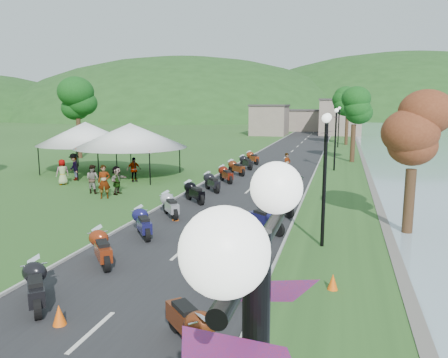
% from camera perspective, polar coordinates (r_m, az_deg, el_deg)
% --- Properties ---
extents(road, '(7.00, 120.00, 0.02)m').
position_cam_1_polar(road, '(39.27, 6.92, 1.82)').
color(road, '#262628').
rests_on(road, ground).
extents(hills_backdrop, '(360.00, 120.00, 76.00)m').
position_cam_1_polar(hills_backdrop, '(198.64, 13.78, 7.95)').
color(hills_backdrop, '#285621').
rests_on(hills_backdrop, ground).
extents(far_building, '(18.00, 16.00, 5.00)m').
position_cam_1_polar(far_building, '(83.89, 10.15, 7.65)').
color(far_building, gray).
rests_on(far_building, ground).
extents(moto_row_left, '(2.60, 44.79, 1.10)m').
position_cam_1_polar(moto_row_left, '(19.72, -8.61, -4.57)').
color(moto_row_left, '#331411').
rests_on(moto_row_left, ground).
extents(moto_row_right, '(2.60, 30.01, 1.10)m').
position_cam_1_polar(moto_row_right, '(14.34, 2.07, -10.00)').
color(moto_row_right, '#331411').
rests_on(moto_row_right, ground).
extents(vendor_tent_main, '(5.58, 5.58, 4.00)m').
position_cam_1_polar(vendor_tent_main, '(33.32, -12.05, 3.71)').
color(vendor_tent_main, white).
rests_on(vendor_tent_main, ground).
extents(vendor_tent_side, '(5.10, 5.10, 4.00)m').
position_cam_1_polar(vendor_tent_side, '(36.64, -17.52, 4.01)').
color(vendor_tent_side, white).
rests_on(vendor_tent_side, ground).
extents(tree_lakeside, '(2.23, 2.23, 6.20)m').
position_cam_1_polar(tree_lakeside, '(19.68, 23.35, 2.26)').
color(tree_lakeside, '#165718').
rests_on(tree_lakeside, ground).
extents(pedestrian_a, '(0.87, 0.80, 1.95)m').
position_cam_1_polar(pedestrian_a, '(26.22, -15.29, -2.45)').
color(pedestrian_a, slate).
rests_on(pedestrian_a, ground).
extents(pedestrian_b, '(0.92, 0.60, 1.76)m').
position_cam_1_polar(pedestrian_b, '(27.92, -16.70, -1.79)').
color(pedestrian_b, slate).
rests_on(pedestrian_b, ground).
extents(pedestrian_c, '(1.31, 1.17, 1.94)m').
position_cam_1_polar(pedestrian_c, '(33.06, -18.89, -0.15)').
color(pedestrian_c, slate).
rests_on(pedestrian_c, ground).
extents(traffic_cone_near, '(0.35, 0.35, 0.54)m').
position_cam_1_polar(traffic_cone_near, '(11.95, -20.72, -16.30)').
color(traffic_cone_near, '#F2590C').
rests_on(traffic_cone_near, ground).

